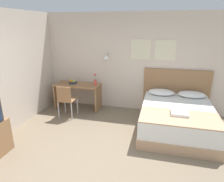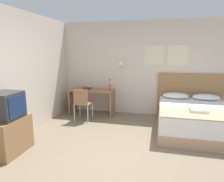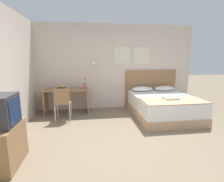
{
  "view_description": "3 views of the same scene",
  "coord_description": "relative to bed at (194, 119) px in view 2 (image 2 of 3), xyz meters",
  "views": [
    {
      "loc": [
        0.9,
        -2.69,
        2.31
      ],
      "look_at": [
        -0.1,
        1.34,
        0.94
      ],
      "focal_mm": 32.0,
      "sensor_mm": 36.0,
      "label": 1
    },
    {
      "loc": [
        0.54,
        -3.02,
        1.81
      ],
      "look_at": [
        -0.48,
        1.18,
        0.95
      ],
      "focal_mm": 32.0,
      "sensor_mm": 36.0,
      "label": 2
    },
    {
      "loc": [
        -0.74,
        -2.85,
        1.65
      ],
      "look_at": [
        -0.1,
        1.64,
        0.76
      ],
      "focal_mm": 28.0,
      "sensor_mm": 36.0,
      "label": 3
    }
  ],
  "objects": [
    {
      "name": "folded_towel_near_foot",
      "position": [
        0.0,
        -0.43,
        0.35
      ],
      "size": [
        0.34,
        0.32,
        0.06
      ],
      "color": "white",
      "rests_on": "throw_blanket"
    },
    {
      "name": "television",
      "position": [
        -3.37,
        -1.84,
        0.59
      ],
      "size": [
        0.46,
        0.49,
        0.47
      ],
      "color": "#2D2D30",
      "rests_on": "tv_stand"
    },
    {
      "name": "throw_blanket",
      "position": [
        -0.0,
        -0.57,
        0.31
      ],
      "size": [
        1.54,
        0.79,
        0.02
      ],
      "color": "tan",
      "rests_on": "bed"
    },
    {
      "name": "pillow_right",
      "position": [
        0.37,
        0.74,
        0.37
      ],
      "size": [
        0.66,
        0.38,
        0.15
      ],
      "color": "white",
      "rests_on": "bed"
    },
    {
      "name": "headboard",
      "position": [
        -0.0,
        1.01,
        0.32
      ],
      "size": [
        1.7,
        0.06,
        1.22
      ],
      "color": "#8E6642",
      "rests_on": "ground_plane"
    },
    {
      "name": "pillow_left",
      "position": [
        -0.37,
        0.74,
        0.37
      ],
      "size": [
        0.66,
        0.38,
        0.15
      ],
      "color": "white",
      "rests_on": "bed"
    },
    {
      "name": "ground_plane",
      "position": [
        -1.34,
        -1.63,
        -0.29
      ],
      "size": [
        24.0,
        24.0,
        0.0
      ],
      "primitive_type": "plane",
      "color": "#756651"
    },
    {
      "name": "desk_chair",
      "position": [
        -2.73,
        0.04,
        0.23
      ],
      "size": [
        0.41,
        0.41,
        0.86
      ],
      "color": "#8E6642",
      "rests_on": "ground_plane"
    },
    {
      "name": "wall_back",
      "position": [
        -1.33,
        1.07,
        1.04
      ],
      "size": [
        5.38,
        0.31,
        2.65
      ],
      "color": "beige",
      "rests_on": "ground_plane"
    },
    {
      "name": "desk",
      "position": [
        -2.69,
        0.69,
        0.23
      ],
      "size": [
        1.27,
        0.56,
        0.73
      ],
      "color": "#8E6642",
      "rests_on": "ground_plane"
    },
    {
      "name": "flower_vase",
      "position": [
        -2.16,
        0.7,
        0.56
      ],
      "size": [
        0.08,
        0.08,
        0.33
      ],
      "color": "#D14C42",
      "rests_on": "desk"
    },
    {
      "name": "tv_stand",
      "position": [
        -3.37,
        -1.84,
        0.03
      ],
      "size": [
        0.47,
        0.74,
        0.65
      ],
      "color": "#8E6642",
      "rests_on": "ground_plane"
    },
    {
      "name": "fruit_bowl",
      "position": [
        -2.83,
        0.7,
        0.48
      ],
      "size": [
        0.23,
        0.23,
        0.12
      ],
      "color": "#333842",
      "rests_on": "desk"
    },
    {
      "name": "bed",
      "position": [
        0.0,
        0.0,
        0.0
      ],
      "size": [
        1.58,
        1.97,
        0.58
      ],
      "color": "tan",
      "rests_on": "ground_plane"
    }
  ]
}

